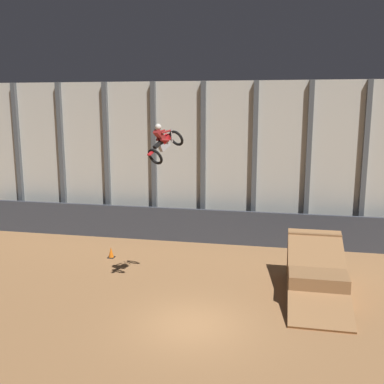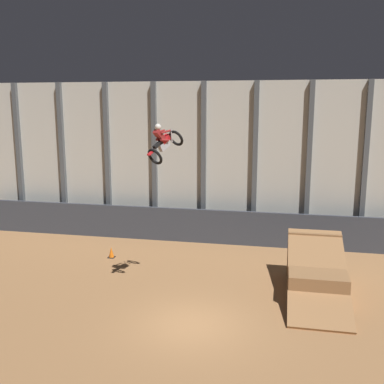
# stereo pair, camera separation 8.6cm
# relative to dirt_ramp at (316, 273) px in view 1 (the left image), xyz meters

# --- Properties ---
(ground_plane) EXTENTS (60.00, 60.00, 0.00)m
(ground_plane) POSITION_rel_dirt_ramp_xyz_m (-4.72, -4.29, -0.78)
(ground_plane) COLOR #996B42
(arena_back_wall) EXTENTS (32.00, 0.40, 9.43)m
(arena_back_wall) POSITION_rel_dirt_ramp_xyz_m (-4.72, 6.90, 3.93)
(arena_back_wall) COLOR beige
(arena_back_wall) RESTS_ON ground_plane
(lower_barrier) EXTENTS (31.36, 0.20, 2.03)m
(lower_barrier) POSITION_rel_dirt_ramp_xyz_m (-4.72, 5.82, 0.23)
(lower_barrier) COLOR #383D47
(lower_barrier) RESTS_ON ground_plane
(dirt_ramp) EXTENTS (2.43, 5.77, 2.34)m
(dirt_ramp) POSITION_rel_dirt_ramp_xyz_m (0.00, 0.00, 0.00)
(dirt_ramp) COLOR olive
(dirt_ramp) RESTS_ON ground_plane
(rider_bike_solo) EXTENTS (1.46, 1.82, 1.69)m
(rider_bike_solo) POSITION_rel_dirt_ramp_xyz_m (-6.37, -1.83, 5.78)
(rider_bike_solo) COLOR black
(traffic_cone_near_ramp) EXTENTS (0.36, 0.36, 0.58)m
(traffic_cone_near_ramp) POSITION_rel_dirt_ramp_xyz_m (-10.44, 2.22, -0.50)
(traffic_cone_near_ramp) COLOR black
(traffic_cone_near_ramp) RESTS_ON ground_plane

